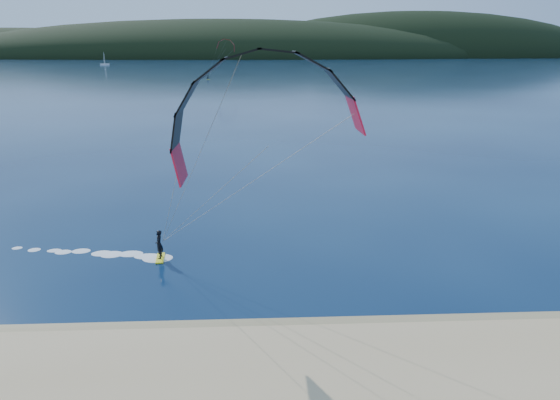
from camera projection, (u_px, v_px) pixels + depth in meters
name	position (u px, v px, depth m)	size (l,w,h in m)	color
wet_sand	(208.00, 335.00, 22.01)	(220.00, 2.50, 0.10)	#9A8359
headland	(258.00, 57.00, 725.05)	(1200.00, 310.00, 140.00)	black
kitesurfer_near	(263.00, 150.00, 22.44)	(22.67, 8.88, 12.72)	yellow
kitesurfer_far	(225.00, 49.00, 195.00)	(13.51, 8.57, 16.32)	yellow
sailboat	(105.00, 64.00, 387.14)	(7.57, 4.70, 10.54)	white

